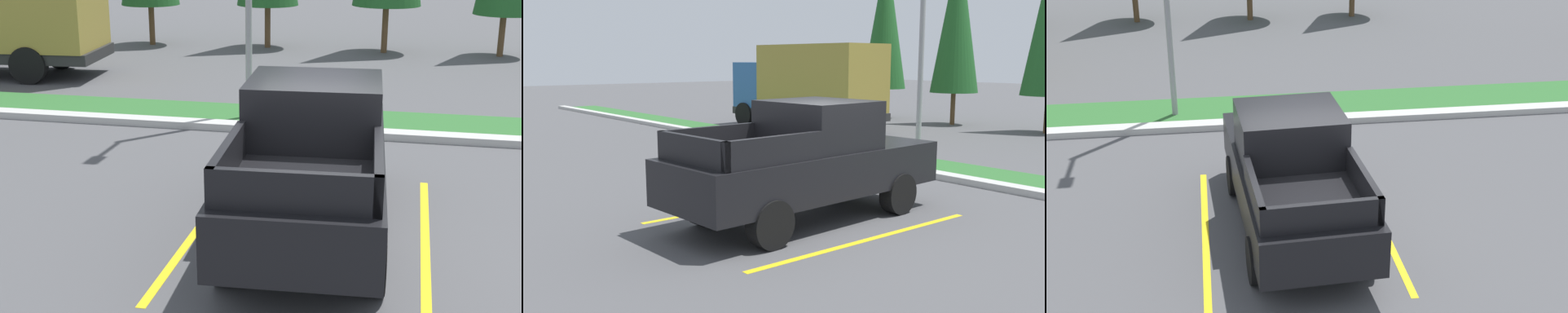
{
  "view_description": "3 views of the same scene",
  "coord_description": "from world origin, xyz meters",
  "views": [
    {
      "loc": [
        0.79,
        -8.93,
        4.03
      ],
      "look_at": [
        -1.26,
        0.83,
        0.82
      ],
      "focal_mm": 49.48,
      "sensor_mm": 36.0,
      "label": 1
    },
    {
      "loc": [
        7.37,
        -6.65,
        2.81
      ],
      "look_at": [
        -0.5,
        -0.33,
        1.16
      ],
      "focal_mm": 41.01,
      "sensor_mm": 36.0,
      "label": 2
    },
    {
      "loc": [
        -1.8,
        -11.51,
        6.61
      ],
      "look_at": [
        -0.05,
        0.89,
        1.0
      ],
      "focal_mm": 52.08,
      "sensor_mm": 36.0,
      "label": 3
    }
  ],
  "objects": [
    {
      "name": "cypress_tree_left_inner",
      "position": [
        -8.23,
        15.3,
        4.6
      ],
      "size": [
        2.03,
        2.03,
        7.82
      ],
      "color": "brown",
      "rests_on": "ground"
    },
    {
      "name": "pickup_truck_main",
      "position": [
        -0.41,
        0.13,
        1.04
      ],
      "size": [
        2.19,
        5.33,
        2.1
      ],
      "color": "black",
      "rests_on": "ground"
    },
    {
      "name": "parking_line_near",
      "position": [
        -1.96,
        0.08,
        0.0
      ],
      "size": [
        0.12,
        4.8,
        0.01
      ],
      "primitive_type": "cube",
      "color": "yellow",
      "rests_on": "ground"
    },
    {
      "name": "cypress_tree_leftmost",
      "position": [
        -12.17,
        15.21,
        4.7
      ],
      "size": [
        2.08,
        2.08,
        7.98
      ],
      "color": "brown",
      "rests_on": "ground"
    },
    {
      "name": "ground_plane",
      "position": [
        0.0,
        0.0,
        0.0
      ],
      "size": [
        120.0,
        120.0,
        0.0
      ],
      "primitive_type": "plane",
      "color": "#4C4C4F"
    },
    {
      "name": "street_light",
      "position": [
        -2.58,
        5.76,
        4.28
      ],
      "size": [
        0.24,
        1.49,
        7.45
      ],
      "color": "gray",
      "rests_on": "ground"
    },
    {
      "name": "cargo_truck_distant",
      "position": [
        -10.85,
        9.26,
        1.85
      ],
      "size": [
        6.95,
        2.9,
        3.4
      ],
      "color": "black",
      "rests_on": "ground"
    },
    {
      "name": "grass_median",
      "position": [
        0.0,
        6.1,
        0.03
      ],
      "size": [
        56.0,
        1.8,
        0.06
      ],
      "primitive_type": "cube",
      "color": "#2D662D",
      "rests_on": "ground"
    },
    {
      "name": "parking_line_far",
      "position": [
        1.14,
        0.08,
        0.0
      ],
      "size": [
        0.12,
        4.8,
        0.01
      ],
      "primitive_type": "cube",
      "color": "yellow",
      "rests_on": "ground"
    },
    {
      "name": "curb_strip",
      "position": [
        0.0,
        5.0,
        0.07
      ],
      "size": [
        56.0,
        0.4,
        0.15
      ],
      "primitive_type": "cube",
      "color": "#B2B2AD",
      "rests_on": "ground"
    }
  ]
}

